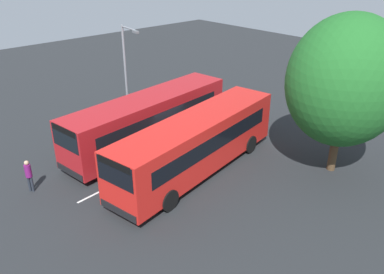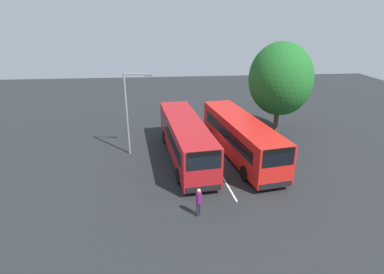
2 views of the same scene
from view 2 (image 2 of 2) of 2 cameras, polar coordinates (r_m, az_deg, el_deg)
ground_plane at (r=25.26m, az=3.18°, el=-3.15°), size 68.96×68.96×0.00m
bus_far_left at (r=23.75m, az=-1.18°, el=-0.22°), size 11.61×3.76×3.11m
bus_center_left at (r=24.38m, az=8.91°, el=0.10°), size 11.64×4.26×3.11m
pedestrian at (r=17.43m, az=1.23°, el=-11.47°), size 0.45×0.45×1.73m
street_lamp at (r=24.54m, az=-11.41°, el=5.17°), size 0.44×2.19×6.54m
depot_tree at (r=30.06m, az=15.87°, el=10.17°), size 6.36×5.72×8.38m
lane_stripe_outer_left at (r=25.26m, az=3.18°, el=-3.14°), size 14.00×1.43×0.01m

